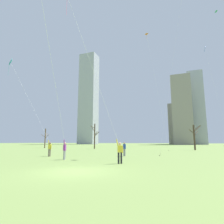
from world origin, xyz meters
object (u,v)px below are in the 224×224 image
(kite_flyer_far_back_teal, at_px, (41,128))
(distant_kite_drifting_left_green, at_px, (221,33))
(bare_tree_right_of_center, at_px, (95,135))
(distant_kite_high_overhead_orange, at_px, (149,49))
(bare_tree_center, at_px, (194,136))
(kite_flyer_foreground_right_pink, at_px, (113,130))
(bare_tree_left_of_center, at_px, (45,138))
(bystander_far_off_by_trees, at_px, (124,148))
(distant_kite_low_near_trees_blue, at_px, (206,55))
(kite_flyer_foreground_left_yellow, at_px, (60,122))

(kite_flyer_far_back_teal, height_order, distant_kite_drifting_left_green, distant_kite_drifting_left_green)
(distant_kite_drifting_left_green, bearing_deg, bare_tree_right_of_center, 176.89)
(distant_kite_high_overhead_orange, xyz_separation_m, bare_tree_center, (7.79, 4.64, -18.15))
(kite_flyer_foreground_right_pink, bearing_deg, bare_tree_left_of_center, 137.30)
(kite_flyer_far_back_teal, relative_size, bare_tree_left_of_center, 2.68)
(bystander_far_off_by_trees, height_order, distant_kite_low_near_trees_blue, distant_kite_low_near_trees_blue)
(bare_tree_left_of_center, bearing_deg, distant_kite_low_near_trees_blue, -11.83)
(distant_kite_high_overhead_orange, xyz_separation_m, distant_kite_drifting_left_green, (13.69, 1.75, 1.82))
(kite_flyer_foreground_left_yellow, height_order, bare_tree_right_of_center, kite_flyer_foreground_left_yellow)
(distant_kite_high_overhead_orange, relative_size, distant_kite_drifting_left_green, 0.89)
(kite_flyer_foreground_right_pink, relative_size, bare_tree_right_of_center, 2.29)
(kite_flyer_foreground_right_pink, relative_size, distant_kite_low_near_trees_blue, 0.76)
(distant_kite_high_overhead_orange, bearing_deg, kite_flyer_foreground_right_pink, -89.67)
(distant_kite_low_near_trees_blue, height_order, bare_tree_right_of_center, distant_kite_low_near_trees_blue)
(kite_flyer_foreground_right_pink, distance_m, distant_kite_low_near_trees_blue, 25.45)
(distant_kite_low_near_trees_blue, bearing_deg, distant_kite_drifting_left_green, 56.47)
(distant_kite_high_overhead_orange, bearing_deg, kite_flyer_foreground_left_yellow, -100.59)
(bare_tree_left_of_center, bearing_deg, kite_flyer_foreground_left_yellow, -47.94)
(kite_flyer_far_back_teal, distance_m, bare_tree_right_of_center, 22.06)
(kite_flyer_foreground_right_pink, height_order, bare_tree_center, kite_flyer_foreground_right_pink)
(kite_flyer_far_back_teal, height_order, distant_kite_low_near_trees_blue, distant_kite_low_near_trees_blue)
(bare_tree_right_of_center, bearing_deg, bystander_far_off_by_trees, -55.27)
(distant_kite_low_near_trees_blue, distance_m, bare_tree_center, 15.98)
(kite_flyer_far_back_teal, xyz_separation_m, distant_kite_high_overhead_orange, (10.86, 18.56, 17.66))
(kite_flyer_foreground_left_yellow, relative_size, bare_tree_right_of_center, 2.82)
(kite_flyer_foreground_right_pink, distance_m, bare_tree_left_of_center, 40.50)
(distant_kite_drifting_left_green, bearing_deg, bare_tree_left_of_center, 176.45)
(distant_kite_high_overhead_orange, bearing_deg, distant_kite_drifting_left_green, 7.29)
(distant_kite_high_overhead_orange, bearing_deg, kite_flyer_far_back_teal, -120.34)
(kite_flyer_foreground_left_yellow, xyz_separation_m, bystander_far_off_by_trees, (3.19, 8.20, -2.41))
(distant_kite_drifting_left_green, relative_size, bare_tree_left_of_center, 5.34)
(distant_kite_drifting_left_green, height_order, bare_tree_left_of_center, distant_kite_drifting_left_green)
(distant_kite_drifting_left_green, xyz_separation_m, bare_tree_right_of_center, (-27.78, 1.51, -19.58))
(kite_flyer_foreground_left_yellow, xyz_separation_m, distant_kite_drifting_left_green, (18.09, 25.28, 19.45))
(bare_tree_center, relative_size, bare_tree_right_of_center, 0.85)
(kite_flyer_foreground_right_pink, bearing_deg, bystander_far_off_by_trees, 99.91)
(distant_kite_high_overhead_orange, height_order, bare_tree_right_of_center, distant_kite_high_overhead_orange)
(distant_kite_low_near_trees_blue, distance_m, distant_kite_drifting_left_green, 9.43)
(kite_flyer_far_back_teal, relative_size, bare_tree_center, 2.76)
(bare_tree_right_of_center, bearing_deg, distant_kite_low_near_trees_blue, -16.48)
(kite_flyer_foreground_left_yellow, xyz_separation_m, bare_tree_left_of_center, (-25.23, 27.96, -0.59))
(kite_flyer_far_back_teal, distance_m, kite_flyer_foreground_left_yellow, 8.15)
(kite_flyer_foreground_left_yellow, bearing_deg, kite_flyer_far_back_teal, 142.44)
(kite_flyer_foreground_right_pink, bearing_deg, bare_tree_right_of_center, 118.42)
(distant_kite_low_near_trees_blue, bearing_deg, kite_flyer_foreground_right_pink, -117.17)
(distant_kite_low_near_trees_blue, bearing_deg, kite_flyer_far_back_teal, -144.80)
(kite_flyer_foreground_right_pink, distance_m, kite_flyer_far_back_teal, 11.89)
(distant_kite_high_overhead_orange, distance_m, bare_tree_center, 20.29)
(distant_kite_drifting_left_green, bearing_deg, distant_kite_low_near_trees_blue, -123.53)
(distant_kite_high_overhead_orange, relative_size, bare_tree_center, 4.89)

